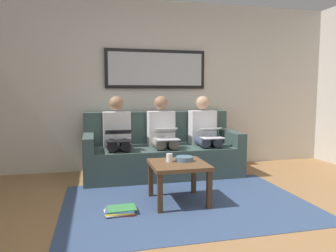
# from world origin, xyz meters

# --- Properties ---
(ground_plane) EXTENTS (6.00, 5.20, 0.10)m
(ground_plane) POSITION_xyz_m (0.00, 0.00, -0.05)
(ground_plane) COLOR olive
(wall_rear) EXTENTS (6.00, 0.12, 2.60)m
(wall_rear) POSITION_xyz_m (0.00, -2.60, 1.30)
(wall_rear) COLOR beige
(wall_rear) RESTS_ON ground_plane
(area_rug) EXTENTS (2.60, 1.80, 0.01)m
(area_rug) POSITION_xyz_m (0.00, -0.85, 0.00)
(area_rug) COLOR #33476B
(area_rug) RESTS_ON ground_plane
(couch) EXTENTS (2.20, 0.90, 0.90)m
(couch) POSITION_xyz_m (0.00, -2.12, 0.31)
(couch) COLOR #384C47
(couch) RESTS_ON ground_plane
(framed_mirror) EXTENTS (1.56, 0.05, 0.60)m
(framed_mirror) POSITION_xyz_m (0.00, -2.51, 1.55)
(framed_mirror) COLOR black
(coffee_table) EXTENTS (0.60, 0.60, 0.44)m
(coffee_table) POSITION_xyz_m (0.07, -0.90, 0.37)
(coffee_table) COLOR brown
(coffee_table) RESTS_ON ground_plane
(cup) EXTENTS (0.07, 0.07, 0.09)m
(cup) POSITION_xyz_m (0.16, -0.97, 0.48)
(cup) COLOR silver
(cup) RESTS_ON coffee_table
(bowl) EXTENTS (0.20, 0.20, 0.05)m
(bowl) POSITION_xyz_m (-0.01, -0.97, 0.46)
(bowl) COLOR slate
(bowl) RESTS_ON coffee_table
(person_left) EXTENTS (0.38, 0.58, 1.14)m
(person_left) POSITION_xyz_m (-0.64, -2.05, 0.61)
(person_left) COLOR silver
(person_left) RESTS_ON couch
(laptop_white) EXTENTS (0.30, 0.33, 0.14)m
(laptop_white) POSITION_xyz_m (-0.64, -1.80, 0.62)
(laptop_white) COLOR white
(person_middle) EXTENTS (0.38, 0.58, 1.14)m
(person_middle) POSITION_xyz_m (0.00, -2.05, 0.61)
(person_middle) COLOR silver
(person_middle) RESTS_ON couch
(laptop_silver) EXTENTS (0.31, 0.35, 0.16)m
(laptop_silver) POSITION_xyz_m (0.00, -1.81, 0.62)
(laptop_silver) COLOR silver
(person_right) EXTENTS (0.38, 0.58, 1.14)m
(person_right) POSITION_xyz_m (0.64, -2.05, 0.61)
(person_right) COLOR silver
(person_right) RESTS_ON couch
(laptop_black) EXTENTS (0.34, 0.33, 0.15)m
(laptop_black) POSITION_xyz_m (0.64, -1.81, 0.62)
(laptop_black) COLOR black
(magazine_stack) EXTENTS (0.32, 0.24, 0.05)m
(magazine_stack) POSITION_xyz_m (0.72, -0.72, 0.03)
(magazine_stack) COLOR red
(magazine_stack) RESTS_ON ground_plane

